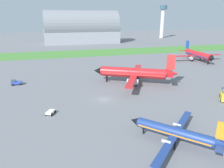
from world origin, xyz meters
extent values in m
plane|color=slate|center=(0.00, 0.00, 0.00)|extent=(600.00, 600.00, 0.00)
cube|color=#478438|center=(0.00, 83.47, 0.04)|extent=(360.00, 28.00, 0.08)
cylinder|color=red|center=(62.58, 40.81, 3.65)|extent=(4.35, 21.19, 3.22)
cone|color=black|center=(61.95, 29.13, 3.65)|extent=(3.31, 3.09, 3.15)
cone|color=red|center=(63.25, 53.07, 4.06)|extent=(3.11, 4.24, 2.89)
cube|color=#19479E|center=(62.58, 40.81, 3.41)|extent=(4.35, 20.03, 0.45)
cube|color=red|center=(69.62, 41.01, 3.09)|extent=(14.12, 2.80, 0.32)
cube|color=red|center=(55.61, 41.77, 3.09)|extent=(14.12, 2.80, 0.32)
cylinder|color=#B7BABF|center=(67.10, 41.15, 1.94)|extent=(1.96, 3.60, 1.77)
cylinder|color=#B7BABF|center=(58.13, 41.63, 1.94)|extent=(1.96, 3.60, 1.77)
cube|color=#19479E|center=(63.22, 52.48, 7.60)|extent=(0.53, 2.65, 4.68)
cube|color=red|center=(65.26, 52.37, 3.98)|extent=(4.18, 1.97, 0.26)
cube|color=red|center=(61.18, 52.60, 3.98)|extent=(4.18, 1.97, 0.26)
cylinder|color=black|center=(62.11, 32.05, 1.02)|extent=(0.58, 0.58, 2.05)
cylinder|color=black|center=(65.19, 42.13, 1.02)|extent=(0.58, 0.58, 2.05)
cylinder|color=black|center=(60.14, 42.40, 1.02)|extent=(0.58, 0.58, 2.05)
cylinder|color=red|center=(13.58, 12.51, 4.06)|extent=(22.37, 14.06, 3.57)
cone|color=black|center=(2.07, 18.57, 4.06)|extent=(4.51, 4.61, 3.50)
cone|color=red|center=(25.66, 6.16, 4.51)|extent=(5.52, 4.97, 3.22)
cube|color=red|center=(13.58, 12.51, 3.79)|extent=(21.25, 13.52, 0.50)
cube|color=red|center=(10.52, 5.31, 3.44)|extent=(9.28, 14.86, 0.36)
cube|color=red|center=(17.78, 19.11, 3.44)|extent=(9.28, 14.86, 0.36)
cylinder|color=#B7BABF|center=(11.83, 7.79, 2.16)|extent=(4.37, 3.56, 1.97)
cylinder|color=#B7BABF|center=(16.48, 16.63, 2.16)|extent=(4.37, 3.56, 1.97)
cube|color=red|center=(25.08, 6.46, 8.45)|extent=(2.79, 1.74, 5.20)
cube|color=red|center=(24.02, 4.45, 4.42)|extent=(3.84, 4.93, 0.29)
cube|color=red|center=(26.14, 8.47, 4.42)|extent=(3.84, 4.93, 0.29)
cylinder|color=black|center=(4.95, 17.05, 1.14)|extent=(0.64, 0.64, 2.27)
cylinder|color=black|center=(13.71, 9.27, 1.14)|extent=(0.64, 0.64, 2.27)
cylinder|color=black|center=(16.32, 14.24, 1.14)|extent=(0.64, 0.64, 2.27)
cylinder|color=navy|center=(7.75, -24.76, 2.41)|extent=(11.31, 11.94, 2.01)
cone|color=black|center=(2.29, -18.89, 2.41)|extent=(2.81, 2.81, 1.97)
cone|color=navy|center=(13.50, -30.93, 2.66)|extent=(3.24, 3.29, 1.81)
cube|color=orange|center=(7.75, -24.76, 2.26)|extent=(10.79, 11.38, 0.28)
cube|color=navy|center=(3.99, -28.82, 2.06)|extent=(9.03, 8.55, 0.20)
cube|color=navy|center=(12.06, -21.30, 2.06)|extent=(9.03, 8.55, 0.20)
cylinder|color=#B7BABF|center=(5.06, -27.05, 2.06)|extent=(1.56, 1.61, 0.64)
cylinder|color=#B7BABF|center=(10.23, -22.24, 2.06)|extent=(1.56, 1.61, 0.64)
cube|color=orange|center=(13.22, -30.63, 5.02)|extent=(1.41, 1.49, 3.21)
cube|color=navy|center=(12.20, -31.59, 2.61)|extent=(2.88, 2.79, 0.16)
cube|color=navy|center=(14.25, -29.68, 2.61)|extent=(2.88, 2.79, 0.16)
cylinder|color=black|center=(3.65, -20.36, 0.70)|extent=(0.36, 0.36, 1.40)
cylinder|color=black|center=(6.98, -26.85, 0.70)|extent=(0.36, 0.36, 1.40)
cylinder|color=black|center=(9.89, -24.14, 0.70)|extent=(0.36, 0.36, 1.40)
cylinder|color=black|center=(34.79, -6.90, 0.35)|extent=(0.63, 0.70, 0.70)
cylinder|color=black|center=(31.95, -10.45, 0.35)|extent=(0.63, 0.70, 0.70)
cube|color=#334FB2|center=(-27.17, 21.86, 0.80)|extent=(3.62, 1.85, 0.90)
cube|color=#334C60|center=(-28.18, 21.85, 1.60)|extent=(1.32, 1.53, 0.70)
cylinder|color=black|center=(-28.42, 20.94, 0.35)|extent=(0.70, 0.26, 0.70)
cylinder|color=black|center=(-28.44, 22.74, 0.35)|extent=(0.70, 0.26, 0.70)
cylinder|color=black|center=(-25.90, 20.98, 0.35)|extent=(0.70, 0.26, 0.70)
cylinder|color=black|center=(-25.92, 22.78, 0.35)|extent=(0.70, 0.26, 0.70)
cube|color=white|center=(-15.17, -5.92, 0.62)|extent=(2.46, 2.82, 0.55)
cylinder|color=black|center=(-14.91, -7.01, 0.35)|extent=(0.55, 0.74, 0.70)
cylinder|color=black|center=(-16.23, -6.30, 0.35)|extent=(0.55, 0.74, 0.70)
cylinder|color=black|center=(-14.11, -5.53, 0.35)|extent=(0.55, 0.74, 0.70)
cylinder|color=black|center=(-15.44, -4.82, 0.35)|extent=(0.55, 0.74, 0.70)
cube|color=#9399A3|center=(12.05, 141.48, 6.79)|extent=(67.00, 24.00, 13.59)
cylinder|color=gray|center=(12.05, 141.48, 15.99)|extent=(65.66, 26.40, 26.40)
cylinder|color=silver|center=(107.80, 167.23, 15.84)|extent=(4.40, 4.40, 31.67)
cylinder|color=#38566B|center=(107.80, 167.23, 33.67)|extent=(8.00, 8.00, 4.00)
camera|label=1|loc=(-12.56, -54.94, 23.17)|focal=32.99mm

